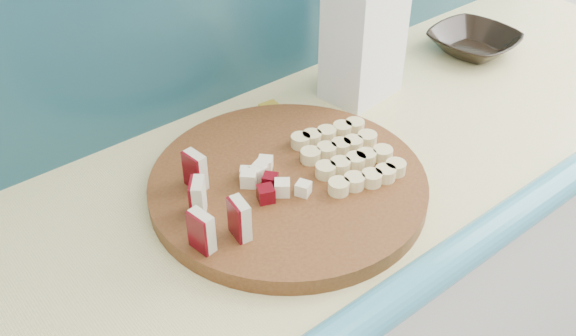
% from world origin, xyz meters
% --- Properties ---
extents(cutting_board, '(0.55, 0.55, 0.03)m').
position_xyz_m(cutting_board, '(0.13, 1.47, 0.92)').
color(cutting_board, '#44220E').
rests_on(cutting_board, kitchen_counter).
extents(apple_wedges, '(0.10, 0.18, 0.06)m').
position_xyz_m(apple_wedges, '(-0.02, 1.47, 0.97)').
color(apple_wedges, beige).
rests_on(apple_wedges, cutting_board).
extents(apple_chunks, '(0.07, 0.07, 0.02)m').
position_xyz_m(apple_chunks, '(0.11, 1.48, 0.95)').
color(apple_chunks, '#F3EEC2').
rests_on(apple_chunks, cutting_board).
extents(banana_slices, '(0.17, 0.19, 0.02)m').
position_xyz_m(banana_slices, '(0.24, 1.45, 0.95)').
color(banana_slices, '#D7C483').
rests_on(banana_slices, cutting_board).
extents(brown_bowl, '(0.21, 0.21, 0.05)m').
position_xyz_m(brown_bowl, '(0.77, 1.60, 0.93)').
color(brown_bowl, black).
rests_on(brown_bowl, kitchen_counter).
extents(flour_bag, '(0.16, 0.12, 0.25)m').
position_xyz_m(flour_bag, '(0.45, 1.63, 1.04)').
color(flour_bag, silver).
rests_on(flour_bag, kitchen_counter).
extents(banana_peel, '(0.22, 0.19, 0.01)m').
position_xyz_m(banana_peel, '(0.26, 1.62, 0.91)').
color(banana_peel, yellow).
rests_on(banana_peel, kitchen_counter).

